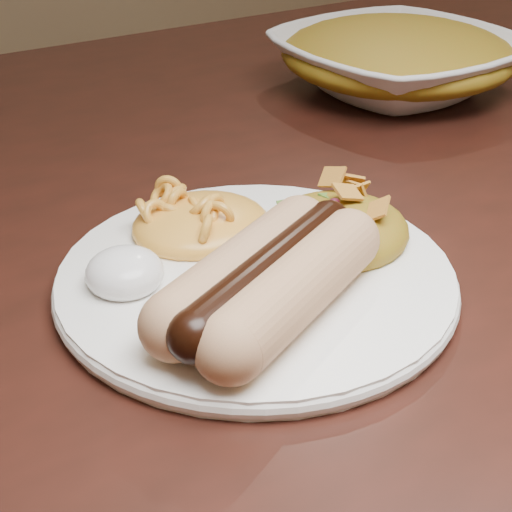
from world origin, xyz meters
TOP-DOWN VIEW (x-y plane):
  - table at (0.00, 0.00)m, footprint 1.60×0.90m
  - plate at (-0.06, -0.15)m, footprint 0.32×0.32m
  - hotdog at (-0.07, -0.18)m, footprint 0.14×0.12m
  - mac_and_cheese at (-0.06, -0.08)m, footprint 0.12×0.11m
  - sour_cream at (-0.13, -0.12)m, footprint 0.06×0.06m
  - taco_salad at (0.01, -0.14)m, footprint 0.10×0.09m
  - serving_bowl at (0.26, 0.10)m, footprint 0.25×0.25m
  - bowl_filling at (0.26, 0.10)m, footprint 0.29×0.29m

SIDE VIEW (x-z plane):
  - table at x=0.00m, z-range 0.28..1.03m
  - plate at x=-0.06m, z-range 0.75..0.76m
  - sour_cream at x=-0.13m, z-range 0.76..0.79m
  - serving_bowl at x=0.26m, z-range 0.75..0.81m
  - taco_salad at x=0.01m, z-range 0.76..0.80m
  - mac_and_cheese at x=-0.06m, z-range 0.76..0.80m
  - hotdog at x=-0.07m, z-range 0.76..0.80m
  - bowl_filling at x=0.26m, z-range 0.77..0.83m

